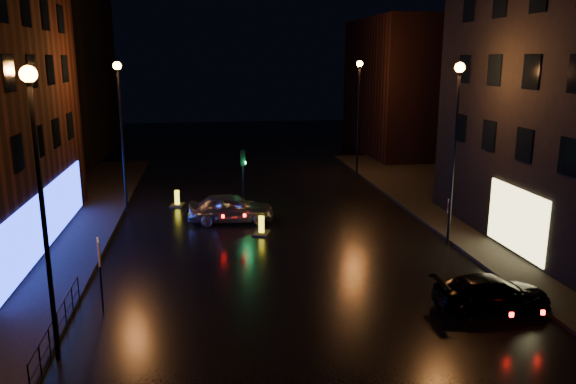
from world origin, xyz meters
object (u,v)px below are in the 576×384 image
object	(u,v)px
road_sign_left	(99,258)
bollard_far	(177,202)
silver_hatchback	(231,208)
road_sign_right	(449,211)
dark_sedan	(492,293)
bollard_near	(262,230)
traffic_signal	(243,200)

from	to	relation	value
road_sign_left	bollard_far	bearing A→B (deg)	70.45
silver_hatchback	road_sign_right	distance (m)	11.20
dark_sedan	road_sign_left	world-z (taller)	road_sign_left
bollard_near	road_sign_right	bearing A→B (deg)	1.76
dark_sedan	bollard_far	size ratio (longest dim) A/B	3.46
silver_hatchback	traffic_signal	bearing A→B (deg)	-13.98
traffic_signal	road_sign_left	bearing A→B (deg)	-114.16
traffic_signal	dark_sedan	size ratio (longest dim) A/B	0.84
dark_sedan	bollard_near	size ratio (longest dim) A/B	3.32
road_sign_right	road_sign_left	bearing A→B (deg)	28.04
bollard_far	road_sign_right	xyz separation A→B (m)	(12.94, -8.92, 1.37)
dark_sedan	traffic_signal	bearing A→B (deg)	28.29
silver_hatchback	road_sign_right	bearing A→B (deg)	-113.14
traffic_signal	bollard_near	size ratio (longest dim) A/B	2.80
bollard_far	road_sign_right	bearing A→B (deg)	-24.29
road_sign_right	bollard_near	bearing A→B (deg)	-8.79
traffic_signal	road_sign_right	distance (m)	11.98
silver_hatchback	bollard_far	size ratio (longest dim) A/B	3.84
silver_hatchback	road_sign_right	xyz separation A→B (m)	(9.95, -5.08, 0.80)
silver_hatchback	road_sign_left	xyz separation A→B (m)	(-4.96, -10.31, 1.19)
road_sign_left	dark_sedan	bearing A→B (deg)	-19.23
bollard_near	road_sign_left	bearing A→B (deg)	-109.37
silver_hatchback	road_sign_left	size ratio (longest dim) A/B	1.73
road_sign_left	road_sign_right	bearing A→B (deg)	7.69
road_sign_left	road_sign_right	world-z (taller)	road_sign_left
traffic_signal	bollard_near	bearing A→B (deg)	-84.02
silver_hatchback	dark_sedan	distance (m)	14.74
silver_hatchback	bollard_near	distance (m)	2.81
bollard_near	traffic_signal	bearing A→B (deg)	115.24
dark_sedan	road_sign_left	xyz separation A→B (m)	(-13.38, 1.78, 1.37)
dark_sedan	road_sign_left	size ratio (longest dim) A/B	1.56
dark_sedan	bollard_far	xyz separation A→B (m)	(-11.41, 15.93, -0.39)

